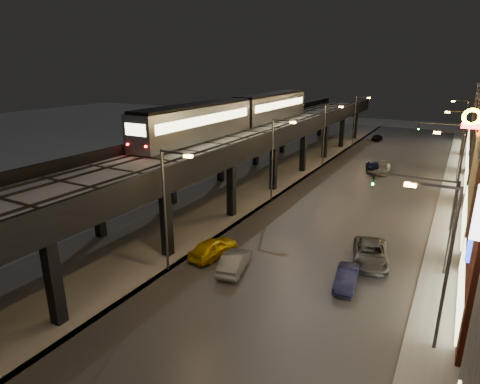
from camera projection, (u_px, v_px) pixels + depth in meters
The scene contains 26 objects.
road_surface at pixel (354, 202), 43.90m from camera, with size 17.00×120.00×0.06m, color #46474D.
sidewalk_right at pixel (457, 218), 39.28m from camera, with size 4.00×120.00×0.14m, color #9FA1A8.
under_viaduct_pavement at pixel (246, 185), 50.12m from camera, with size 11.00×120.00×0.06m, color #9FA1A8.
elevated_viaduct at pixel (233, 145), 45.79m from camera, with size 9.00×100.00×6.30m.
viaduct_trackbed at pixel (234, 138), 45.67m from camera, with size 8.40×100.00×0.32m.
viaduct_parapet_streetside at pixel (268, 137), 43.55m from camera, with size 0.30×100.00×1.10m, color black.
viaduct_parapet_far at pixel (202, 131), 47.55m from camera, with size 0.30×100.00×1.10m, color black.
streetlight_left_1 at pixel (167, 204), 27.62m from camera, with size 2.57×0.28×9.00m.
streetlight_right_1 at pixel (443, 259), 19.72m from camera, with size 2.56×0.28×9.00m.
streetlight_left_2 at pixel (275, 155), 42.64m from camera, with size 2.57×0.28×9.00m.
streetlight_right_2 at pixel (455, 175), 34.74m from camera, with size 2.56×0.28×9.00m.
streetlight_left_3 at pixel (326, 131), 57.66m from camera, with size 2.57×0.28×9.00m.
streetlight_right_3 at pixel (460, 142), 49.75m from camera, with size 2.56×0.28×9.00m.
streetlight_left_4 at pixel (356, 118), 72.67m from camera, with size 2.57×0.28×9.00m.
streetlight_right_4 at pixel (463, 124), 64.77m from camera, with size 2.56×0.28×9.00m.
traffic_light_rig_a at pixel (435, 213), 27.86m from camera, with size 6.10×0.34×7.00m.
traffic_light_rig_b at pixel (452, 143), 52.89m from camera, with size 6.10×0.34×7.00m.
subway_train at pixel (240, 113), 51.24m from camera, with size 3.17×38.33×3.80m.
car_taxi at pixel (213, 248), 31.14m from camera, with size 1.79×4.46×1.52m, color #E4B807.
car_near_white at pixel (234, 262), 29.05m from camera, with size 1.49×4.26×1.40m, color slate.
car_mid_dark at pixel (373, 166), 56.50m from camera, with size 1.90×4.68×1.36m, color #0E1436.
car_far_white at pixel (377, 138), 79.19m from camera, with size 1.50×3.72×1.27m, color black.
car_onc_silver at pixel (346, 279), 26.97m from camera, with size 1.32×3.79×1.25m, color #181C4B.
car_onc_dark at pixel (370, 254), 30.18m from camera, with size 2.48×5.38×1.50m, color slate.
car_onc_white at pixel (383, 169), 55.34m from camera, with size 1.85×4.56×1.32m, color gray.
sign_mcdonalds at pixel (478, 128), 38.47m from camera, with size 3.08×0.41×10.42m.
Camera 1 is at (16.56, -7.41, 14.36)m, focal length 30.00 mm.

